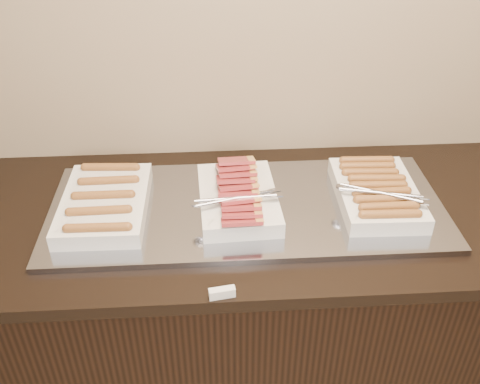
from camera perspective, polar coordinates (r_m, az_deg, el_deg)
The scene contains 6 objects.
counter at distance 1.95m, azimuth 0.44°, elevation -12.63°, with size 2.06×0.76×0.90m.
warming_tray at distance 1.64m, azimuth 0.74°, elevation -1.70°, with size 1.20×0.50×0.02m, color #91939E.
dish_left at distance 1.65m, azimuth -14.21°, elevation -1.12°, with size 0.25×0.38×0.07m.
dish_center at distance 1.61m, azimuth -0.23°, elevation -0.52°, with size 0.27×0.36×0.10m.
dish_right at distance 1.69m, azimuth 14.40°, elevation -0.02°, with size 0.27×0.36×0.08m.
label_holder at distance 1.36m, azimuth -1.93°, elevation -10.69°, with size 0.07×0.02×0.03m, color silver.
Camera 1 is at (-0.10, 0.81, 1.88)m, focal length 40.00 mm.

